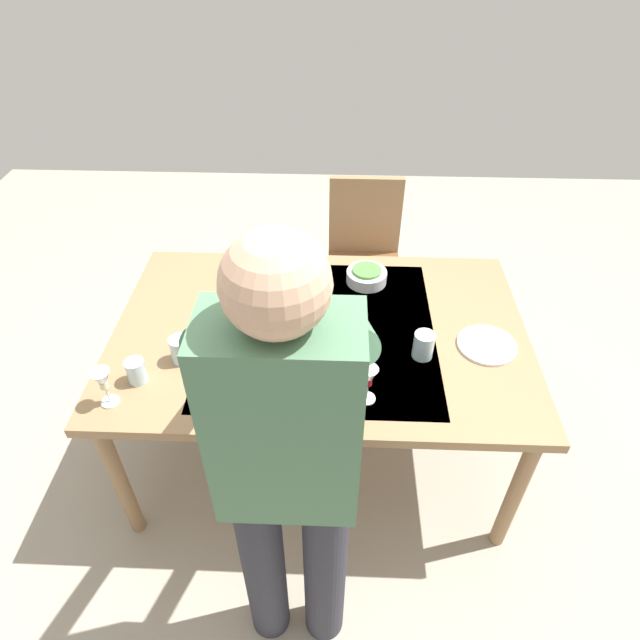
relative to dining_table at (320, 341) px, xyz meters
The scene contains 15 objects.
ground_plane 0.68m from the dining_table, ahead, with size 6.00×6.00×0.00m, color #9E9384.
dining_table is the anchor object (origin of this frame).
chair_near 0.96m from the dining_table, 102.94° to the right, with size 0.40×0.40×0.91m.
person_server 0.85m from the dining_table, 86.24° to the left, with size 0.42×0.61×1.69m.
wine_bottle 0.30m from the dining_table, 35.83° to the right, with size 0.07×0.07×0.30m.
wine_glass_left 0.85m from the dining_table, 29.91° to the left, with size 0.07×0.07×0.15m.
wine_glass_right 0.44m from the dining_table, 115.94° to the left, with size 0.07×0.07×0.15m.
water_cup_near_left 0.44m from the dining_table, 160.93° to the left, with size 0.08×0.08×0.11m, color silver.
water_cup_near_right 0.73m from the dining_table, 25.21° to the left, with size 0.07×0.07×0.09m, color silver.
water_cup_far_left 0.56m from the dining_table, 20.72° to the left, with size 0.08×0.08×0.11m, color silver.
water_cup_far_right 0.47m from the dining_table, 64.31° to the left, with size 0.08×0.08×0.10m, color silver.
serving_bowl_pasta 0.14m from the dining_table, 82.33° to the left, with size 0.30×0.30×0.07m.
side_bowl_salad 0.40m from the dining_table, 120.40° to the right, with size 0.18×0.18×0.07m.
dinner_plate_near 0.66m from the dining_table, behind, with size 0.23×0.23×0.01m, color silver.
dinner_plate_far 0.40m from the dining_table, ahead, with size 0.23×0.23×0.01m, color silver.
Camera 1 is at (-0.06, 1.63, 2.18)m, focal length 30.16 mm.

